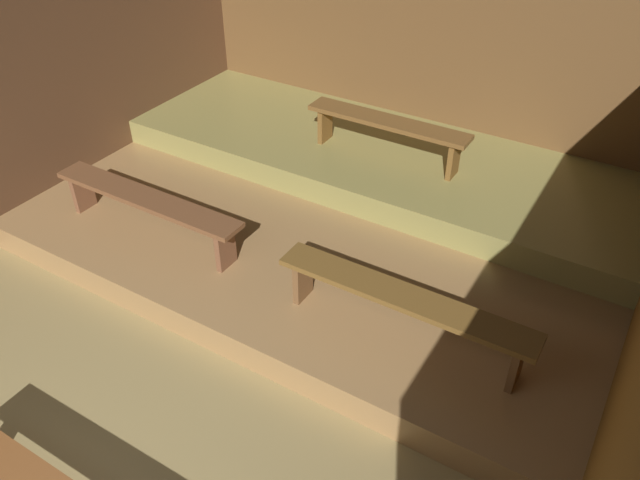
{
  "coord_description": "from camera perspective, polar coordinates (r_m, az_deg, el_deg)",
  "views": [
    {
      "loc": [
        2.39,
        -0.48,
        3.51
      ],
      "look_at": [
        0.24,
        3.05,
        0.45
      ],
      "focal_mm": 35.54,
      "sensor_mm": 36.0,
      "label": 1
    }
  ],
  "objects": [
    {
      "name": "bench_middle_center",
      "position": [
        6.08,
        6.08,
        10.06
      ],
      "size": [
        1.61,
        0.26,
        0.4
      ],
      "color": "brown",
      "rests_on": "platform_middle"
    },
    {
      "name": "wall_left",
      "position": [
        6.41,
        -24.51,
        11.29
      ],
      "size": [
        0.06,
        6.26,
        2.23
      ],
      "primitive_type": "cube",
      "color": "brown",
      "rests_on": "ground"
    },
    {
      "name": "ground",
      "position": [
        5.35,
        -4.0,
        -5.16
      ],
      "size": [
        5.97,
        6.26,
        0.08
      ],
      "primitive_type": "cube",
      "color": "#9C8753"
    },
    {
      "name": "bench_lower_right",
      "position": [
        4.41,
        7.5,
        -5.61
      ],
      "size": [
        1.89,
        0.26,
        0.4
      ],
      "color": "brown",
      "rests_on": "platform_lower"
    },
    {
      "name": "wall_back",
      "position": [
        6.86,
        9.26,
        15.65
      ],
      "size": [
        5.97,
        0.06,
        2.23
      ],
      "primitive_type": "cube",
      "color": "brown",
      "rests_on": "ground"
    },
    {
      "name": "bench_lower_left",
      "position": [
        5.55,
        -15.33,
        3.19
      ],
      "size": [
        1.89,
        0.26,
        0.4
      ],
      "color": "brown",
      "rests_on": "platform_lower"
    },
    {
      "name": "platform_middle",
      "position": [
        6.43,
        5.42,
        7.2
      ],
      "size": [
        5.17,
        1.71,
        0.25
      ],
      "primitive_type": "cube",
      "color": "#978F4C",
      "rests_on": "platform_lower"
    },
    {
      "name": "platform_lower",
      "position": [
        5.88,
        1.29,
        1.41
      ],
      "size": [
        5.17,
        3.52,
        0.25
      ],
      "primitive_type": "cube",
      "color": "#A37A4A",
      "rests_on": "ground"
    }
  ]
}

